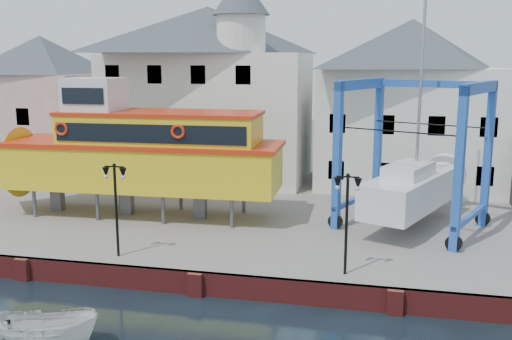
# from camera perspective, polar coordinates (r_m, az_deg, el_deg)

# --- Properties ---
(ground) EXTENTS (140.00, 140.00, 0.00)m
(ground) POSITION_cam_1_polar(r_m,az_deg,el_deg) (24.27, -6.01, -12.38)
(ground) COLOR black
(ground) RESTS_ON ground
(hardstanding) EXTENTS (44.00, 22.00, 1.00)m
(hardstanding) POSITION_cam_1_polar(r_m,az_deg,el_deg) (34.12, -0.19, -4.43)
(hardstanding) COLOR slate
(hardstanding) RESTS_ON ground
(quay_wall) EXTENTS (44.00, 0.47, 1.00)m
(quay_wall) POSITION_cam_1_polar(r_m,az_deg,el_deg) (24.17, -5.96, -11.20)
(quay_wall) COLOR maroon
(quay_wall) RESTS_ON ground
(building_pink) EXTENTS (8.00, 7.00, 10.30)m
(building_pink) POSITION_cam_1_polar(r_m,az_deg,el_deg) (46.62, -20.44, 6.12)
(building_pink) COLOR tan
(building_pink) RESTS_ON hardstanding
(building_white_main) EXTENTS (14.00, 8.30, 14.00)m
(building_white_main) POSITION_cam_1_polar(r_m,az_deg,el_deg) (41.33, -4.59, 7.89)
(building_white_main) COLOR silver
(building_white_main) RESTS_ON hardstanding
(building_white_right) EXTENTS (12.00, 8.00, 11.20)m
(building_white_right) POSITION_cam_1_polar(r_m,az_deg,el_deg) (40.23, 15.07, 6.39)
(building_white_right) COLOR silver
(building_white_right) RESTS_ON hardstanding
(lamp_post_left) EXTENTS (1.12, 0.32, 4.20)m
(lamp_post_left) POSITION_cam_1_polar(r_m,az_deg,el_deg) (25.52, -13.91, -1.61)
(lamp_post_left) COLOR black
(lamp_post_left) RESTS_ON hardstanding
(lamp_post_right) EXTENTS (1.12, 0.32, 4.20)m
(lamp_post_right) POSITION_cam_1_polar(r_m,az_deg,el_deg) (22.97, 9.11, -2.82)
(lamp_post_right) COLOR black
(lamp_post_right) RESTS_ON hardstanding
(tour_boat) EXTENTS (17.56, 4.69, 7.60)m
(tour_boat) POSITION_cam_1_polar(r_m,az_deg,el_deg) (32.33, -12.91, 1.82)
(tour_boat) COLOR #59595E
(tour_boat) RESTS_ON hardstanding
(travel_lift) EXTENTS (8.31, 9.82, 14.56)m
(travel_lift) POSITION_cam_1_polar(r_m,az_deg,el_deg) (31.14, 15.88, -0.85)
(travel_lift) COLOR #1852A4
(travel_lift) RESTS_ON hardstanding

